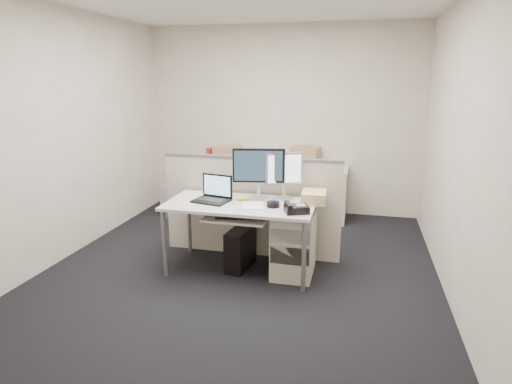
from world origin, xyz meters
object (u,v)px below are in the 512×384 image
(monitor_main, at_px, (259,174))
(laptop, at_px, (211,189))
(desk, at_px, (240,209))
(desk_phone, at_px, (296,209))

(monitor_main, relative_size, laptop, 1.54)
(laptop, bearing_deg, desk, 15.27)
(laptop, relative_size, desk_phone, 1.61)
(desk, relative_size, desk_phone, 6.98)
(monitor_main, height_order, laptop, monitor_main)
(desk, relative_size, monitor_main, 2.80)
(desk, height_order, desk_phone, desk_phone)
(monitor_main, xyz_separation_m, desk_phone, (0.45, -0.36, -0.23))
(desk, distance_m, desk_phone, 0.63)
(desk_phone, bearing_deg, monitor_main, 119.43)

